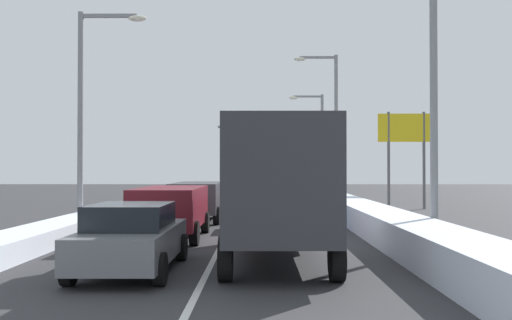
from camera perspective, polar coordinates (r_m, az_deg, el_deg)
The scene contains 18 objects.
ground_plane at distance 23.23m, azimuth -2.51°, elevation -6.51°, with size 120.00×120.00×0.00m, color #333335.
lane_stripe_between_right_lane_and_center_lane at distance 27.70m, azimuth -2.05°, elevation -5.58°, with size 0.14×49.45×0.01m, color silver.
snow_bank_right_shoulder at distance 27.96m, azimuth 8.91°, elevation -4.64°, with size 1.61×49.45×0.88m, color silver.
snow_bank_left_shoulder at distance 28.40m, azimuth -12.83°, elevation -4.88°, with size 1.48×49.45×0.57m, color silver.
box_truck_right_lane_nearest at distance 13.97m, azimuth 2.15°, elevation -2.44°, with size 2.53×7.20×3.36m.
sedan_navy_right_lane_second at distance 22.23m, azimuth 1.93°, elevation -4.78°, with size 2.00×4.50×1.51m.
sedan_red_right_lane_third at distance 27.88m, azimuth 1.39°, elevation -3.99°, with size 2.00×4.50×1.51m.
sedan_silver_right_lane_fourth at distance 34.63m, azimuth 1.06°, elevation -3.38°, with size 2.00×4.50×1.51m.
sedan_gray_center_lane_nearest at distance 12.99m, azimuth -12.31°, elevation -7.57°, with size 2.00×4.50×1.51m.
suv_maroon_center_lane_second at distance 18.83m, azimuth -8.49°, elevation -4.72°, with size 2.16×4.90×1.67m.
suv_charcoal_center_lane_third at distance 25.02m, azimuth -5.86°, elevation -3.76°, with size 2.16×4.90×1.67m.
sedan_tan_center_lane_fourth at distance 31.18m, azimuth -4.98°, elevation -3.65°, with size 2.00×4.50×1.51m.
traffic_light_gantry at distance 50.12m, azimuth 1.96°, elevation 1.67°, with size 7.54×0.47×6.20m.
street_lamp_right_near at distance 17.31m, azimuth 16.29°, elevation 9.99°, with size 2.66×0.36×9.40m.
street_lamp_right_mid at distance 34.74m, azimuth 7.48°, elevation 4.30°, with size 2.66×0.36×9.15m.
street_lamp_right_far at distance 43.61m, azimuth 6.15°, elevation 2.40°, with size 2.66×0.36×7.93m.
street_lamp_left_mid at distance 23.20m, azimuth -16.30°, elevation 5.91°, with size 2.66×0.36×8.39m.
roadside_sign_right at distance 33.39m, azimuth 14.79°, elevation 2.14°, with size 3.20×0.16×5.50m.
Camera 1 is at (1.15, -5.11, 2.29)m, focal length 40.01 mm.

